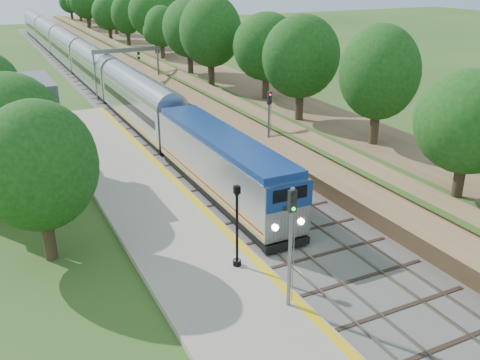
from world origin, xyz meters
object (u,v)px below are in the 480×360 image
lamppost_far (237,231)px  signal_platform (291,235)px  train (81,61)px  signal_farside (269,120)px  signal_gantry (126,59)px

lamppost_far → signal_platform: (0.59, -4.38, 1.66)m
train → signal_farside: size_ratio=19.75×
signal_gantry → signal_platform: 47.91m
lamppost_far → signal_platform: bearing=-82.3°
signal_platform → train: bearing=87.4°
lamppost_far → signal_farside: signal_farside is taller
lamppost_far → signal_gantry: bearing=82.1°
signal_gantry → train: size_ratio=0.07×
train → signal_platform: signal_platform is taller
signal_gantry → signal_farside: (3.73, -29.32, -0.93)m
train → signal_farside: 46.91m
lamppost_far → signal_platform: signal_platform is taller
signal_gantry → signal_platform: bearing=-96.4°
signal_gantry → train: 17.51m
signal_farside → train: bearing=97.6°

